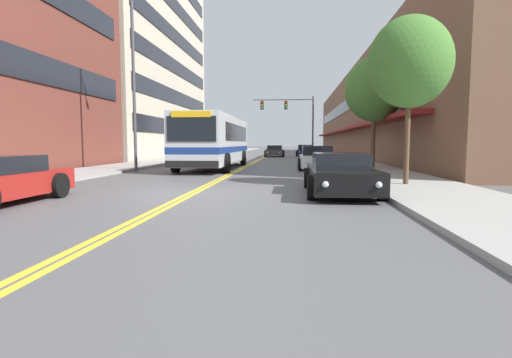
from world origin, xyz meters
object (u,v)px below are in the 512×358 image
car_black_parked_right_foreground (340,174)px  street_tree_right_mid (374,89)px  car_navy_parked_right_mid (305,151)px  car_slate_blue_parked_left_near (212,153)px  street_lamp_left_near (138,68)px  car_dark_grey_moving_lead (275,151)px  traffic_signal_mast (292,114)px  street_tree_right_near (410,63)px  fire_hydrant (340,159)px  car_white_parked_right_far (317,159)px  city_bus (215,140)px

car_black_parked_right_foreground → street_tree_right_mid: bearing=74.3°
car_navy_parked_right_mid → car_black_parked_right_foreground: bearing=-89.9°
car_black_parked_right_foreground → car_slate_blue_parked_left_near: bearing=110.0°
street_lamp_left_near → car_dark_grey_moving_lead: bearing=75.5°
traffic_signal_mast → street_lamp_left_near: street_lamp_left_near is taller
car_slate_blue_parked_left_near → traffic_signal_mast: bearing=48.0°
car_dark_grey_moving_lead → street_tree_right_near: size_ratio=0.83×
fire_hydrant → car_white_parked_right_far: bearing=-128.2°
car_slate_blue_parked_left_near → car_black_parked_right_foreground: bearing=-70.0°
car_navy_parked_right_mid → car_dark_grey_moving_lead: bearing=-155.6°
car_navy_parked_right_mid → fire_hydrant: bearing=-85.7°
car_navy_parked_right_mid → street_lamp_left_near: street_lamp_left_near is taller
city_bus → traffic_signal_mast: traffic_signal_mast is taller
street_tree_right_near → fire_hydrant: 11.78m
car_black_parked_right_foreground → fire_hydrant: size_ratio=6.26×
traffic_signal_mast → street_tree_right_mid: traffic_signal_mast is taller
car_black_parked_right_foreground → traffic_signal_mast: 32.70m
car_navy_parked_right_mid → traffic_signal_mast: size_ratio=0.62×
street_tree_right_near → car_slate_blue_parked_left_near: bearing=116.6°
city_bus → car_black_parked_right_foreground: city_bus is taller
street_lamp_left_near → fire_hydrant: bearing=22.3°
city_bus → fire_hydrant: size_ratio=14.59×
city_bus → street_lamp_left_near: 5.97m
car_slate_blue_parked_left_near → car_navy_parked_right_mid: 12.83m
street_tree_right_near → car_navy_parked_right_mid: bearing=94.4°
car_black_parked_right_foreground → car_navy_parked_right_mid: 33.59m
city_bus → car_slate_blue_parked_left_near: city_bus is taller
city_bus → car_white_parked_right_far: size_ratio=2.63×
traffic_signal_mast → street_tree_right_mid: 21.83m
city_bus → traffic_signal_mast: (4.56, 20.79, 3.02)m
car_black_parked_right_foreground → car_white_parked_right_far: 10.96m
car_black_parked_right_foreground → car_dark_grey_moving_lead: car_dark_grey_moving_lead is taller
car_slate_blue_parked_left_near → street_tree_right_mid: bearing=-47.8°
car_navy_parked_right_mid → street_lamp_left_near: size_ratio=0.45×
city_bus → car_dark_grey_moving_lead: 20.66m
car_slate_blue_parked_left_near → street_tree_right_near: street_tree_right_near is taller
city_bus → car_slate_blue_parked_left_near: 12.98m
city_bus → car_black_parked_right_foreground: 13.14m
city_bus → street_tree_right_mid: street_tree_right_mid is taller
car_slate_blue_parked_left_near → car_dark_grey_moving_lead: size_ratio=1.01×
street_lamp_left_near → street_tree_right_mid: (12.61, 2.66, -0.88)m
car_dark_grey_moving_lead → street_lamp_left_near: size_ratio=0.50×
traffic_signal_mast → car_navy_parked_right_mid: bearing=39.5°
street_lamp_left_near → street_tree_right_mid: bearing=11.9°
car_navy_parked_right_mid → street_tree_right_near: (2.46, -31.83, 3.56)m
traffic_signal_mast → street_tree_right_mid: size_ratio=1.08×
car_dark_grey_moving_lead → street_lamp_left_near: 24.90m
street_lamp_left_near → street_tree_right_near: (11.91, -6.65, -1.22)m
car_navy_parked_right_mid → street_tree_right_mid: bearing=-82.0°
car_black_parked_right_foreground → street_tree_right_near: bearing=36.2°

